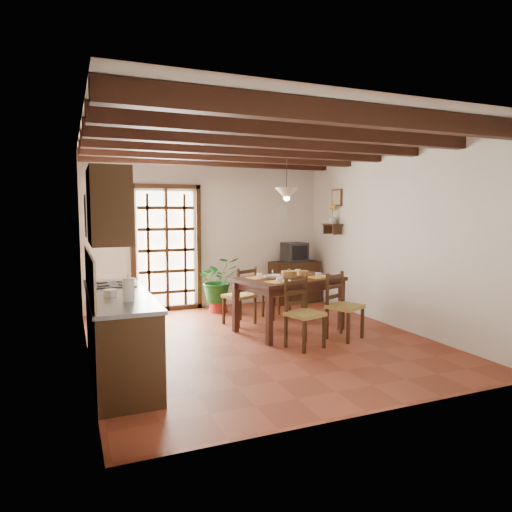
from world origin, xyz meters
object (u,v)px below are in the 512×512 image
dining_table (289,284)px  chair_far_left (240,306)px  potted_plant (218,280)px  chair_far_right (277,302)px  crt_tv (295,252)px  pendant_lamp (287,193)px  kitchen_counter (119,332)px  sideboard (294,282)px  chair_near_left (304,326)px  chair_near_right (344,318)px

dining_table → chair_far_left: chair_far_left is taller
dining_table → potted_plant: 1.76m
chair_far_right → crt_tv: crt_tv is taller
chair_far_right → pendant_lamp: bearing=66.2°
kitchen_counter → pendant_lamp: bearing=21.8°
pendant_lamp → sideboard: bearing=59.3°
dining_table → chair_near_left: bearing=-116.1°
chair_far_left → sideboard: (1.61, 1.24, 0.12)m
sideboard → potted_plant: 1.69m
chair_far_right → chair_far_left: bearing=3.9°
chair_near_left → potted_plant: bearing=82.6°
chair_near_left → crt_tv: crt_tv is taller
kitchen_counter → dining_table: 2.73m
chair_near_right → dining_table: bearing=105.0°
dining_table → chair_far_right: 0.96m
pendant_lamp → crt_tv: bearing=59.2°
dining_table → pendant_lamp: size_ratio=1.99×
kitchen_counter → chair_far_right: (2.75, 1.76, -0.21)m
dining_table → chair_far_left: (-0.54, 0.66, -0.42)m
chair_near_right → chair_near_left: bearing=169.1°
chair_far_left → crt_tv: bearing=-165.5°
chair_near_left → chair_far_right: 1.71m
sideboard → potted_plant: potted_plant is taller
chair_near_left → chair_far_right: size_ratio=1.08×
chair_far_left → potted_plant: 1.03m
chair_far_left → pendant_lamp: size_ratio=1.09×
chair_far_right → pendant_lamp: pendant_lamp is taller
chair_near_left → chair_near_right: size_ratio=0.99×
potted_plant → chair_near_left: bearing=-80.9°
chair_near_left → crt_tv: 3.09m
crt_tv → chair_near_right: bearing=-106.5°
kitchen_counter → chair_near_right: (3.10, 0.26, -0.18)m
chair_far_right → crt_tv: size_ratio=1.85×
chair_near_left → potted_plant: potted_plant is taller
chair_far_right → dining_table: bearing=67.8°
potted_plant → pendant_lamp: pendant_lamp is taller
chair_far_left → sideboard: 2.03m
chair_far_right → crt_tv: (0.88, 1.06, 0.74)m
sideboard → crt_tv: bearing=-91.9°
chair_near_left → dining_table: bearing=60.6°
dining_table → chair_far_left: size_ratio=1.82×
dining_table → pendant_lamp: (0.00, 0.10, 1.37)m
chair_near_left → chair_near_right: chair_near_right is taller
crt_tv → pendant_lamp: bearing=-125.5°
dining_table → potted_plant: potted_plant is taller
kitchen_counter → crt_tv: bearing=37.9°
sideboard → potted_plant: size_ratio=0.45×
chair_near_left → potted_plant: size_ratio=0.43×
chair_near_right → chair_far_left: chair_near_right is taller
chair_near_right → potted_plant: bearing=91.9°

